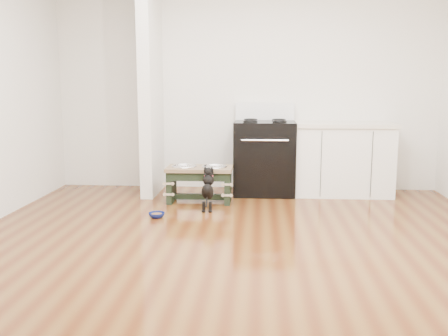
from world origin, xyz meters
TOP-DOWN VIEW (x-y plane):
  - ground at (0.00, 0.00)m, footprint 5.00×5.00m
  - room_shell at (0.00, 0.00)m, footprint 5.00×5.00m
  - partition_wall at (-1.18, 2.10)m, footprint 0.15×0.80m
  - oven_range at (0.25, 2.16)m, footprint 0.76×0.69m
  - cabinet_run at (1.23, 2.18)m, footprint 1.24×0.64m
  - dog_feeder at (-0.51, 1.61)m, footprint 0.77×0.41m
  - puppy at (-0.38, 1.26)m, footprint 0.13×0.40m
  - floor_bowl at (-0.88, 0.88)m, footprint 0.17×0.17m

SIDE VIEW (x-z plane):
  - ground at x=0.00m, z-range 0.00..0.00m
  - floor_bowl at x=-0.88m, z-range 0.00..0.05m
  - puppy at x=-0.38m, z-range 0.02..0.49m
  - dog_feeder at x=-0.51m, z-range 0.08..0.52m
  - cabinet_run at x=1.23m, z-range 0.00..0.91m
  - oven_range at x=0.25m, z-range -0.09..1.05m
  - partition_wall at x=-1.18m, z-range 0.00..2.70m
  - room_shell at x=0.00m, z-range -0.88..4.12m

